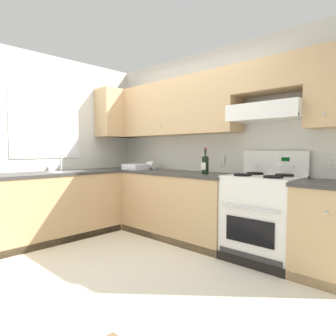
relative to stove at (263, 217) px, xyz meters
The scene contains 9 objects.
ground_plane 1.77m from the stove, 132.61° to the right, with size 7.04×7.04×0.00m, color beige.
wall_back 1.29m from the stove, 160.15° to the left, with size 4.68×0.57×2.55m.
wall_left 3.05m from the stove, 159.50° to the right, with size 0.47×4.00×2.55m.
counter_back_run 1.13m from the stove, behind, with size 3.60×0.65×0.91m.
counter_left_run 2.70m from the stove, 152.38° to the right, with size 0.63×1.91×1.13m.
stove is the anchor object (origin of this frame).
wine_bottle 0.93m from the stove, behind, with size 0.08×0.09×0.32m.
bowl 2.07m from the stove, behind, with size 0.33×0.28×0.08m.
paper_towel_roll 1.95m from the stove, behind, with size 0.14×0.12×0.12m.
Camera 1 is at (2.59, -1.76, 1.21)m, focal length 31.56 mm.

